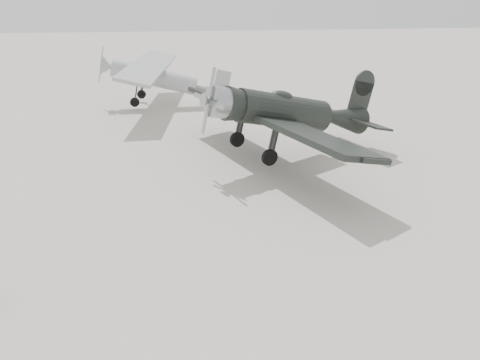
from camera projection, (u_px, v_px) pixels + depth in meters
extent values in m
plane|color=#A9A496|center=(197.00, 258.00, 14.99)|extent=(160.00, 160.00, 0.00)
cylinder|color=black|center=(282.00, 112.00, 22.55)|extent=(5.20, 3.32, 1.58)
cone|color=black|center=(342.00, 102.00, 24.21)|extent=(3.27, 2.46, 1.47)
cylinder|color=#A7A9AB|center=(219.00, 122.00, 21.00)|extent=(1.46, 1.68, 1.40)
cone|color=#A7A9AB|center=(205.00, 124.00, 20.70)|extent=(0.60, 0.73, 0.63)
cube|color=#A7A9AB|center=(207.00, 123.00, 20.74)|extent=(0.14, 0.21, 2.93)
ellipsoid|color=black|center=(279.00, 98.00, 22.18)|extent=(1.44, 1.18, 0.52)
cube|color=black|center=(268.00, 122.00, 22.35)|extent=(7.25, 13.45, 0.25)
cube|color=black|center=(355.00, 99.00, 24.59)|extent=(2.92, 4.86, 0.11)
cube|color=black|center=(360.00, 81.00, 24.30)|extent=(1.30, 0.61, 2.03)
cylinder|color=black|center=(277.00, 164.00, 21.52)|extent=(0.78, 0.45, 0.77)
cylinder|color=black|center=(244.00, 146.00, 23.97)|extent=(0.78, 0.45, 0.77)
cylinder|color=#333333|center=(277.00, 148.00, 21.23)|extent=(0.16, 0.16, 1.58)
cylinder|color=#333333|center=(244.00, 131.00, 23.68)|extent=(0.16, 0.16, 1.58)
cylinder|color=black|center=(359.00, 109.00, 24.93)|extent=(0.26, 0.18, 0.25)
cylinder|color=gray|center=(155.00, 77.00, 33.01)|extent=(6.09, 1.98, 1.26)
cone|color=gray|center=(212.00, 77.00, 33.03)|extent=(2.19, 1.39, 1.15)
cone|color=gray|center=(108.00, 77.00, 32.99)|extent=(0.83, 1.27, 1.20)
cube|color=gray|center=(101.00, 77.00, 32.98)|extent=(0.08, 0.17, 2.53)
cube|color=gray|center=(147.00, 67.00, 32.73)|extent=(3.70, 12.82, 0.21)
cube|color=gray|center=(220.00, 76.00, 33.01)|extent=(1.50, 4.01, 0.09)
cube|color=gray|center=(221.00, 66.00, 32.72)|extent=(1.04, 0.22, 1.49)
cylinder|color=black|center=(140.00, 106.00, 32.51)|extent=(0.66, 0.24, 0.64)
cylinder|color=black|center=(147.00, 98.00, 34.84)|extent=(0.66, 0.24, 0.64)
cylinder|color=#333333|center=(140.00, 96.00, 32.25)|extent=(0.12, 0.12, 1.38)
cylinder|color=#333333|center=(146.00, 89.00, 34.59)|extent=(0.12, 0.12, 1.38)
cylinder|color=black|center=(223.00, 82.00, 33.17)|extent=(0.22, 0.10, 0.21)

